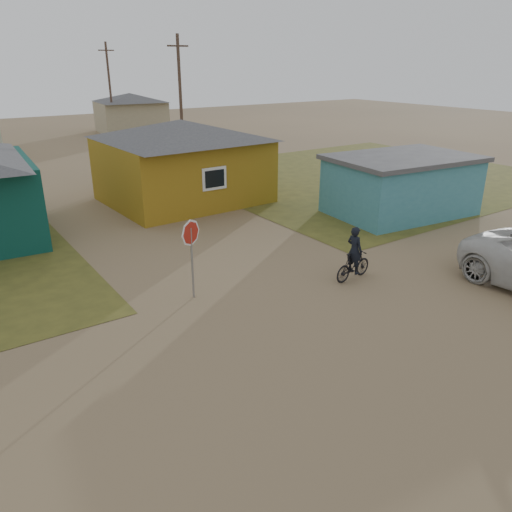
{
  "coord_description": "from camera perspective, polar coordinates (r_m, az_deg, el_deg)",
  "views": [
    {
      "loc": [
        -8.19,
        -7.85,
        6.47
      ],
      "look_at": [
        -0.75,
        3.0,
        1.3
      ],
      "focal_mm": 35.0,
      "sensor_mm": 36.0,
      "label": 1
    }
  ],
  "objects": [
    {
      "name": "shed_turquoise",
      "position": [
        23.35,
        16.24,
        7.83
      ],
      "size": [
        6.71,
        4.93,
        2.6
      ],
      "color": "teal",
      "rests_on": "ground"
    },
    {
      "name": "stop_sign",
      "position": [
        14.1,
        -7.43,
        1.74
      ],
      "size": [
        0.78,
        0.07,
        2.38
      ],
      "color": "gray",
      "rests_on": "ground"
    },
    {
      "name": "house_beige_east",
      "position": [
        51.4,
        -14.1,
        15.68
      ],
      "size": [
        6.95,
        6.05,
        3.6
      ],
      "color": "#9B8F6E",
      "rests_on": "ground"
    },
    {
      "name": "house_yellow",
      "position": [
        24.73,
        -8.38,
        10.82
      ],
      "size": [
        7.72,
        6.76,
        3.9
      ],
      "color": "olive",
      "rests_on": "ground"
    },
    {
      "name": "cyclist",
      "position": [
        15.9,
        11.1,
        -0.51
      ],
      "size": [
        1.57,
        0.59,
        1.74
      ],
      "color": "black",
      "rests_on": "ground"
    },
    {
      "name": "grass_ne",
      "position": [
        31.13,
        12.22,
        8.98
      ],
      "size": [
        20.0,
        18.0,
        0.0
      ],
      "primitive_type": "cube",
      "color": "brown",
      "rests_on": "ground"
    },
    {
      "name": "ground",
      "position": [
        13.06,
        10.32,
        -8.63
      ],
      "size": [
        120.0,
        120.0,
        0.0
      ],
      "primitive_type": "plane",
      "color": "#836B4C"
    },
    {
      "name": "utility_pole_near",
      "position": [
        33.35,
        -8.61,
        17.21
      ],
      "size": [
        1.4,
        0.2,
        8.0
      ],
      "color": "#4D382E",
      "rests_on": "ground"
    },
    {
      "name": "utility_pole_far",
      "position": [
        48.52,
        -16.34,
        17.88
      ],
      "size": [
        1.4,
        0.2,
        8.0
      ],
      "color": "#4D382E",
      "rests_on": "ground"
    }
  ]
}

